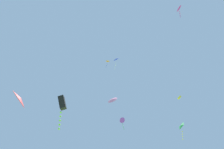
{
  "coord_description": "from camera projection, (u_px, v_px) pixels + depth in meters",
  "views": [
    {
      "loc": [
        -0.41,
        -5.45,
        1.45
      ],
      "look_at": [
        1.5,
        13.42,
        14.37
      ],
      "focal_mm": 26.51,
      "sensor_mm": 36.0,
      "label": 1
    }
  ],
  "objects": [
    {
      "name": "kite_magenta_delta",
      "position": [
        179.0,
        9.0,
        29.26
      ],
      "size": [
        0.96,
        1.25,
        2.54
      ],
      "color": "#D6389E"
    },
    {
      "name": "kite_purple_delta",
      "position": [
        122.0,
        120.0,
        35.47
      ],
      "size": [
        1.39,
        1.14,
        2.51
      ],
      "color": "purple"
    },
    {
      "name": "kite_green_diamond",
      "position": [
        181.0,
        126.0,
        28.18
      ],
      "size": [
        1.11,
        1.1,
        2.76
      ],
      "color": "green"
    },
    {
      "name": "kite_black_box",
      "position": [
        62.0,
        104.0,
        16.7
      ],
      "size": [
        1.06,
        0.9,
        3.36
      ],
      "color": "black"
    },
    {
      "name": "kite_yellow_box",
      "position": [
        179.0,
        98.0,
        35.4
      ],
      "size": [
        0.89,
        0.52,
        0.83
      ],
      "color": "yellow"
    },
    {
      "name": "kite_red_delta",
      "position": [
        20.0,
        99.0,
        11.98
      ],
      "size": [
        1.35,
        1.66,
        1.25
      ],
      "color": "red"
    },
    {
      "name": "kite_orange_diamond",
      "position": [
        108.0,
        61.0,
        35.43
      ],
      "size": [
        0.77,
        1.01,
        1.95
      ],
      "color": "orange"
    },
    {
      "name": "kite_blue_diamond",
      "position": [
        116.0,
        60.0,
        37.23
      ],
      "size": [
        1.55,
        1.55,
        3.29
      ],
      "color": "blue"
    },
    {
      "name": "kite_pink_delta",
      "position": [
        112.0,
        100.0,
        20.6
      ],
      "size": [
        1.54,
        1.48,
        1.07
      ],
      "color": "pink"
    }
  ]
}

